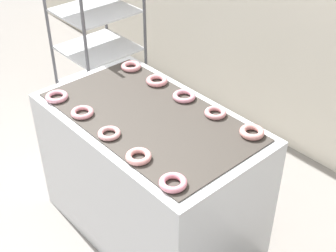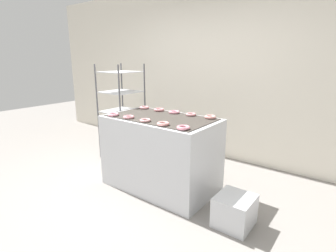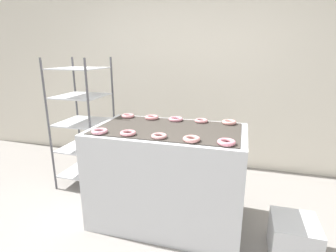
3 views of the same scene
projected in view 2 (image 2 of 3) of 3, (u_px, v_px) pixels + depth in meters
The scene contains 15 objects.
ground_plane at pixel (125, 208), 2.92m from camera, with size 14.00×14.00×0.00m, color gray.
wall_back at pixel (218, 72), 4.20m from camera, with size 8.00×0.05×2.80m.
fryer_machine at pixel (161, 153), 3.30m from camera, with size 1.38×0.80×0.92m.
baking_rack_cart at pixel (122, 111), 4.27m from camera, with size 0.55×0.57×1.53m.
glaze_bin at pixel (234, 211), 2.59m from camera, with size 0.35×0.37×0.31m.
donut_near_leftmost at pixel (113, 114), 3.25m from camera, with size 0.14×0.14×0.03m, color pink.
donut_near_left at pixel (129, 117), 3.12m from camera, with size 0.13×0.13×0.03m, color #D4878F.
donut_near_center at pixel (145, 120), 2.96m from camera, with size 0.13×0.13×0.03m, color #D39394.
donut_near_right at pixel (163, 124), 2.80m from camera, with size 0.13×0.13×0.03m, color #D68F8B.
donut_near_rightmost at pixel (183, 128), 2.64m from camera, with size 0.14×0.14×0.03m, color pink.
donut_far_leftmost at pixel (144, 108), 3.70m from camera, with size 0.13×0.13×0.03m, color #CF878C.
donut_far_left at pixel (159, 110), 3.55m from camera, with size 0.14×0.14×0.03m, color #D5848A.
donut_far_center at pixel (174, 112), 3.40m from camera, with size 0.14×0.14×0.03m, color pink.
donut_far_right at pixel (191, 114), 3.26m from camera, with size 0.13×0.13×0.03m, color #D2878B.
donut_far_rightmost at pixel (210, 117), 3.11m from camera, with size 0.14×0.14×0.03m, color #D48F89.
Camera 2 is at (1.95, -1.77, 1.63)m, focal length 28.00 mm.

